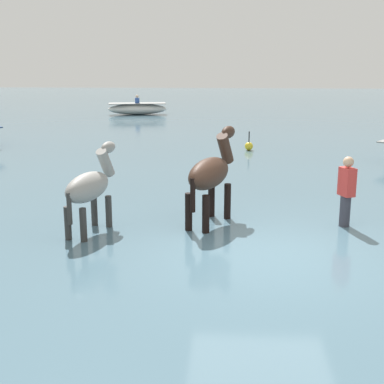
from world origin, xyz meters
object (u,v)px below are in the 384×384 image
horse_lead_grey (90,189)px  channel_buoy (249,146)px  horse_trailing_dark_bay (211,175)px  person_wading_close (346,196)px  boat_far_inshore (137,109)px

horse_lead_grey → channel_buoy: size_ratio=2.77×
horse_lead_grey → horse_trailing_dark_bay: horse_trailing_dark_bay is taller
horse_lead_grey → person_wading_close: horse_lead_grey is taller
boat_far_inshore → person_wading_close: 22.80m
person_wading_close → horse_trailing_dark_bay: bearing=179.5°
channel_buoy → person_wading_close: bearing=-80.3°
boat_far_inshore → channel_buoy: (6.13, -12.65, -0.18)m
boat_far_inshore → person_wading_close: person_wading_close is taller
horse_trailing_dark_bay → person_wading_close: (2.57, -0.02, -0.37)m
horse_trailing_dark_bay → channel_buoy: size_ratio=3.11×
person_wading_close → channel_buoy: 8.97m
horse_lead_grey → channel_buoy: bearing=71.2°
horse_trailing_dark_bay → person_wading_close: bearing=-0.5°
horse_lead_grey → boat_far_inshore: bearing=97.4°
boat_far_inshore → person_wading_close: bearing=-70.4°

